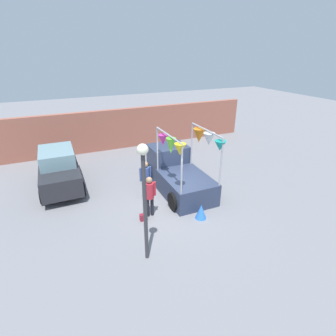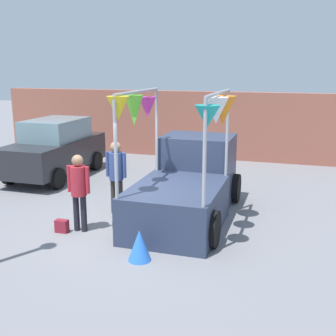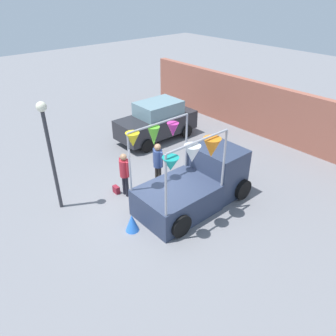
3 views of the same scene
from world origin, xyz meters
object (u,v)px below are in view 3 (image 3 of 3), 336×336
at_px(vendor_truck, 198,180).
at_px(person_vendor, 158,161).
at_px(handbag, 116,190).
at_px(folded_kite_bundle_azure, 132,223).
at_px(person_customer, 124,171).
at_px(parked_car, 157,121).
at_px(street_lamp, 49,142).

distance_m(vendor_truck, person_vendor, 1.77).
height_order(handbag, folded_kite_bundle_azure, folded_kite_bundle_azure).
distance_m(person_customer, folded_kite_bundle_azure, 2.15).
height_order(person_vendor, handbag, person_vendor).
xyz_separation_m(parked_car, person_customer, (3.08, -4.01, 0.09)).
height_order(vendor_truck, street_lamp, street_lamp).
bearing_deg(vendor_truck, person_vendor, -165.68).
xyz_separation_m(street_lamp, folded_kite_bundle_azure, (2.66, 1.17, -2.22)).
relative_size(street_lamp, folded_kite_bundle_azure, 6.41).
bearing_deg(vendor_truck, handbag, -140.45).
bearing_deg(parked_car, person_customer, -52.41).
height_order(vendor_truck, parked_car, vendor_truck).
bearing_deg(person_vendor, vendor_truck, 14.32).
relative_size(person_customer, street_lamp, 0.45).
relative_size(vendor_truck, person_customer, 2.39).
bearing_deg(street_lamp, handbag, 74.36).
height_order(parked_car, handbag, parked_car).
bearing_deg(handbag, vendor_truck, 39.55).
height_order(person_vendor, folded_kite_bundle_azure, person_vendor).
height_order(vendor_truck, folded_kite_bundle_azure, vendor_truck).
height_order(person_customer, folded_kite_bundle_azure, person_customer).
distance_m(street_lamp, folded_kite_bundle_azure, 3.66).
bearing_deg(folded_kite_bundle_azure, street_lamp, -156.21).
distance_m(handbag, street_lamp, 3.12).
distance_m(parked_car, person_vendor, 4.33).
relative_size(parked_car, person_vendor, 2.23).
distance_m(person_customer, person_vendor, 1.34).
bearing_deg(person_customer, street_lamp, -112.64).
height_order(person_vendor, street_lamp, street_lamp).
bearing_deg(handbag, person_vendor, 66.77).
xyz_separation_m(vendor_truck, street_lamp, (-2.89, -3.88, 1.64)).
xyz_separation_m(vendor_truck, folded_kite_bundle_azure, (-0.23, -2.71, -0.57)).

